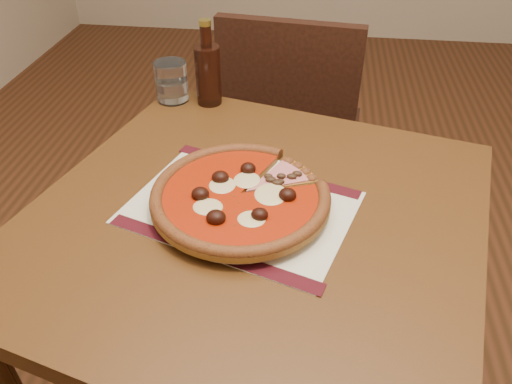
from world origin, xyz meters
TOP-DOWN VIEW (x-y plane):
  - table at (-0.70, -0.03)m, footprint 0.97×0.97m
  - chair_far at (-0.68, 0.72)m, footprint 0.47×0.47m
  - placemat at (-0.73, -0.03)m, footprint 0.46×0.39m
  - plate at (-0.73, -0.03)m, footprint 0.30×0.30m
  - pizza at (-0.73, -0.03)m, footprint 0.33×0.33m
  - ham_slice at (-0.66, 0.04)m, footprint 0.13×0.13m
  - water_glass at (-0.97, 0.39)m, footprint 0.10×0.10m
  - bottle at (-0.87, 0.38)m, footprint 0.06×0.06m

SIDE VIEW (x-z plane):
  - chair_far at x=-0.68m, z-range 0.06..0.95m
  - table at x=-0.70m, z-range 0.27..1.02m
  - placemat at x=-0.73m, z-range 0.75..0.75m
  - plate at x=-0.73m, z-range 0.75..0.77m
  - ham_slice at x=-0.66m, z-range 0.77..0.79m
  - pizza at x=-0.73m, z-range 0.76..0.80m
  - water_glass at x=-0.97m, z-range 0.75..0.85m
  - bottle at x=-0.87m, z-range 0.73..0.93m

